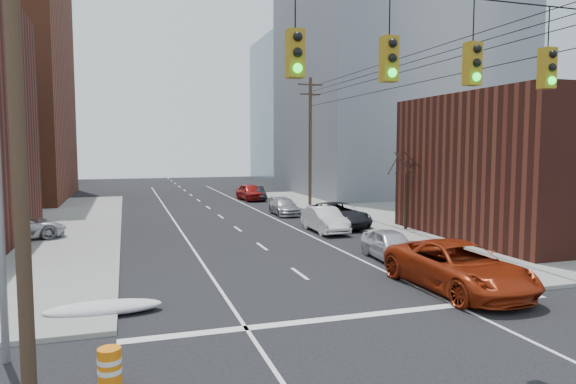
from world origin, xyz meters
TOP-DOWN VIEW (x-y plane):
  - sidewalk_ne at (27.00, 27.00)m, footprint 40.00×40.00m
  - building_office at (22.00, 44.00)m, footprint 22.00×20.00m
  - building_glass at (24.00, 70.00)m, footprint 20.00×18.00m
  - building_storefront at (18.00, 16.00)m, footprint 16.00×12.00m
  - utility_pole_left at (-8.50, 3.00)m, footprint 2.20×0.28m
  - utility_pole_far at (8.50, 34.00)m, footprint 2.20×0.28m
  - traffic_signals at (0.10, 2.97)m, footprint 17.00×0.42m
  - bare_tree at (9.59, 20.00)m, footprint 2.09×2.20m
  - snow_nw at (-7.40, 9.00)m, footprint 3.50×1.08m
  - snow_ne at (7.40, 9.50)m, footprint 3.00×1.08m
  - snow_east_far at (7.40, 14.00)m, footprint 4.00×1.08m
  - red_pickup at (4.65, 8.00)m, footprint 3.10×6.33m
  - parked_car_a at (4.80, 13.17)m, footprint 1.93×4.18m
  - parked_car_b at (4.80, 21.27)m, footprint 1.63×4.56m
  - parked_car_c at (6.40, 22.99)m, footprint 3.06×5.81m
  - parked_car_d at (4.80, 29.57)m, footprint 1.85×4.31m
  - parked_car_e at (4.83, 40.74)m, footprint 2.25×4.78m
  - parked_car_f at (5.32, 40.56)m, footprint 1.73×4.20m
  - lot_car_b at (-12.37, 23.10)m, footprint 5.51×3.75m
  - construction_barrel at (-7.09, 3.83)m, footprint 0.55×0.55m

SIDE VIEW (x-z plane):
  - sidewalk_ne at x=27.00m, z-range 0.00..0.15m
  - snow_nw at x=-7.40m, z-range 0.00..0.42m
  - snow_ne at x=7.40m, z-range 0.00..0.42m
  - snow_east_far at x=7.40m, z-range 0.00..0.42m
  - construction_barrel at x=-7.09m, z-range 0.01..0.90m
  - parked_car_d at x=4.80m, z-range 0.00..1.24m
  - parked_car_f at x=5.32m, z-range 0.00..1.35m
  - parked_car_a at x=4.80m, z-range 0.00..1.39m
  - parked_car_b at x=4.80m, z-range 0.00..1.50m
  - parked_car_c at x=6.40m, z-range 0.00..1.56m
  - parked_car_e at x=4.83m, z-range 0.00..1.58m
  - lot_car_b at x=-12.37m, z-range 0.15..1.55m
  - red_pickup at x=4.65m, z-range 0.00..1.73m
  - bare_tree at x=9.59m, z-range -0.15..4.79m
  - building_storefront at x=18.00m, z-range 0.00..8.00m
  - utility_pole_left at x=-8.50m, z-range 0.28..11.28m
  - utility_pole_far at x=8.50m, z-range 0.28..11.28m
  - traffic_signals at x=0.10m, z-range 6.16..8.18m
  - building_glass at x=24.00m, z-range 0.00..22.00m
  - building_office at x=22.00m, z-range 0.00..25.00m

